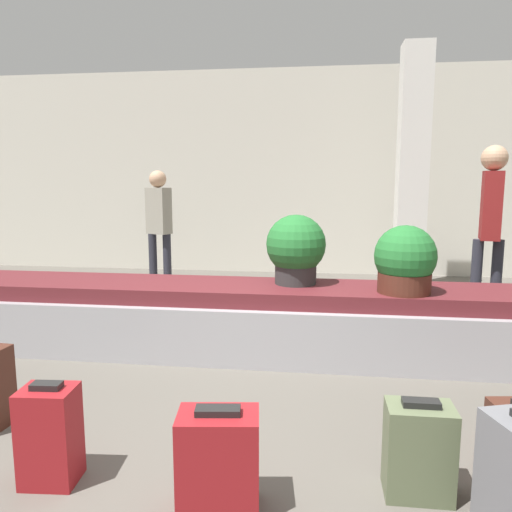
# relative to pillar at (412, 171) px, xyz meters

# --- Properties ---
(ground_plane) EXTENTS (18.00, 18.00, 0.00)m
(ground_plane) POSITION_rel_pillar_xyz_m (-1.69, -4.16, -1.60)
(ground_plane) COLOR #59544C
(back_wall) EXTENTS (18.00, 0.06, 3.20)m
(back_wall) POSITION_rel_pillar_xyz_m (-1.69, 1.19, 0.00)
(back_wall) COLOR beige
(back_wall) RESTS_ON ground_plane
(carousel) EXTENTS (8.46, 0.87, 0.60)m
(carousel) POSITION_rel_pillar_xyz_m (-1.69, -2.66, -1.31)
(carousel) COLOR #9E9EA3
(carousel) RESTS_ON ground_plane
(pillar) EXTENTS (0.37, 0.37, 3.20)m
(pillar) POSITION_rel_pillar_xyz_m (0.00, 0.00, 0.00)
(pillar) COLOR silver
(pillar) RESTS_ON ground_plane
(suitcase_4) EXTENTS (0.31, 0.22, 0.48)m
(suitcase_4) POSITION_rel_pillar_xyz_m (-0.66, -4.54, -1.37)
(suitcase_4) COLOR #5B6647
(suitcase_4) RESTS_ON ground_plane
(suitcase_5) EXTENTS (0.39, 0.28, 0.49)m
(suitcase_5) POSITION_rel_pillar_xyz_m (-1.58, -4.77, -1.37)
(suitcase_5) COLOR maroon
(suitcase_5) RESTS_ON ground_plane
(suitcase_7) EXTENTS (0.28, 0.23, 0.52)m
(suitcase_7) POSITION_rel_pillar_xyz_m (-2.44, -4.67, -1.35)
(suitcase_7) COLOR maroon
(suitcase_7) RESTS_ON ground_plane
(potted_plant_0) EXTENTS (0.49, 0.49, 0.54)m
(potted_plant_0) POSITION_rel_pillar_xyz_m (-0.48, -2.79, -0.75)
(potted_plant_0) COLOR #4C2319
(potted_plant_0) RESTS_ON carousel
(potted_plant_1) EXTENTS (0.51, 0.51, 0.60)m
(potted_plant_1) POSITION_rel_pillar_xyz_m (-1.36, -2.55, -0.70)
(potted_plant_1) COLOR #2D2D2D
(potted_plant_1) RESTS_ON carousel
(traveler_0) EXTENTS (0.31, 0.35, 1.84)m
(traveler_0) POSITION_rel_pillar_xyz_m (0.56, -1.44, -0.48)
(traveler_0) COLOR #282833
(traveler_0) RESTS_ON ground_plane
(traveler_1) EXTENTS (0.37, 0.30, 1.61)m
(traveler_1) POSITION_rel_pillar_xyz_m (-3.32, -0.38, -0.64)
(traveler_1) COLOR #282833
(traveler_1) RESTS_ON ground_plane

